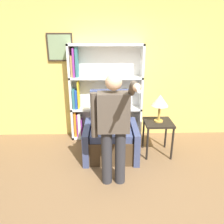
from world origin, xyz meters
TOP-DOWN VIEW (x-y plane):
  - ground_plane at (0.00, 0.00)m, footprint 14.00×14.00m
  - wall_back at (-0.01, 2.03)m, footprint 8.00×0.11m
  - bookcase at (-0.37, 1.87)m, footprint 1.43×0.28m
  - armchair at (-0.17, 1.18)m, footprint 0.93×0.84m
  - person_standing at (-0.15, 0.34)m, footprint 0.57×0.78m
  - side_table at (0.67, 1.15)m, footprint 0.48×0.48m
  - table_lamp at (0.67, 1.15)m, footprint 0.29×0.29m

SIDE VIEW (x-z plane):
  - ground_plane at x=0.00m, z-range 0.00..0.00m
  - armchair at x=-0.17m, z-range -0.21..0.91m
  - side_table at x=0.67m, z-range 0.21..0.83m
  - person_standing at x=-0.15m, z-range 0.12..1.72m
  - bookcase at x=-0.37m, z-range -0.01..1.88m
  - table_lamp at x=0.67m, z-range 0.75..1.23m
  - wall_back at x=-0.01m, z-range 0.00..2.80m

